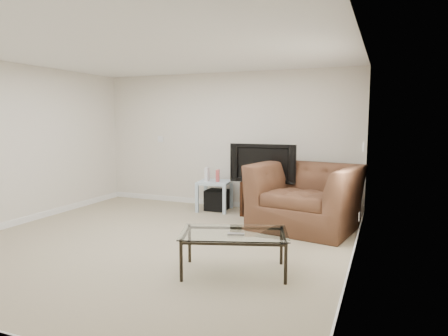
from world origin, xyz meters
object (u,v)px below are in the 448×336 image
at_px(tv_stand, 264,198).
at_px(coffee_table, 234,252).
at_px(television, 264,163).
at_px(side_table, 215,196).
at_px(subwoofer, 217,200).
at_px(recliner, 306,186).

relative_size(tv_stand, coffee_table, 0.63).
bearing_deg(television, tv_stand, 86.60).
distance_m(tv_stand, side_table, 0.95).
bearing_deg(subwoofer, tv_stand, -4.46).
xyz_separation_m(tv_stand, subwoofer, (-0.92, 0.07, -0.11)).
distance_m(side_table, coffee_table, 2.98).
height_order(tv_stand, television, television).
distance_m(television, recliner, 0.98).
xyz_separation_m(side_table, coffee_table, (1.38, -2.64, -0.05)).
distance_m(tv_stand, subwoofer, 0.93).
bearing_deg(coffee_table, tv_stand, 99.43).
height_order(tv_stand, side_table, tv_stand).
bearing_deg(television, side_table, 174.47).
height_order(side_table, recliner, recliner).
height_order(subwoofer, recliner, recliner).
bearing_deg(recliner, tv_stand, 156.41).
height_order(television, recliner, recliner).
relative_size(television, subwoofer, 2.86).
xyz_separation_m(tv_stand, coffee_table, (0.43, -2.59, -0.07)).
bearing_deg(tv_stand, subwoofer, 177.94).
bearing_deg(coffee_table, television, 99.56).
height_order(television, coffee_table, television).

